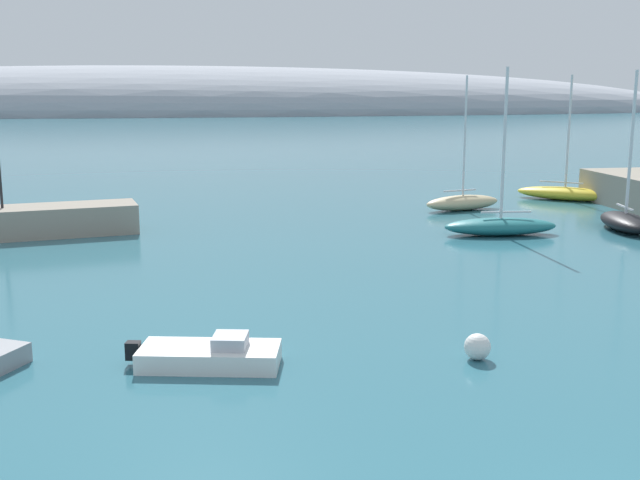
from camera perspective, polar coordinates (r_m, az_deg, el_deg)
name	(u,v)px	position (r m, az deg, el deg)	size (l,w,h in m)	color
distant_ridge	(153,113)	(263.51, -12.22, 9.09)	(386.42, 74.84, 30.75)	#999EA8
sailboat_yellow_near_shore	(565,192)	(63.15, 17.57, 3.35)	(7.13, 6.31, 9.54)	yellow
sailboat_black_mid_mooring	(625,220)	(50.84, 21.55, 1.36)	(3.23, 5.87, 9.63)	black
sailboat_sand_outer_mooring	(463,202)	(56.12, 10.44, 2.79)	(6.13, 3.19, 9.42)	#C6B284
sailboat_teal_end_of_line	(500,225)	(47.13, 13.13, 1.08)	(6.89, 2.70, 9.77)	#1E6B70
motorboat_white_alongside_breakwater	(210,355)	(24.87, -8.07, -8.38)	(4.97, 2.76, 1.03)	white
mooring_buoy_white	(477,347)	(25.68, 11.50, -7.70)	(0.86, 0.86, 0.86)	silver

